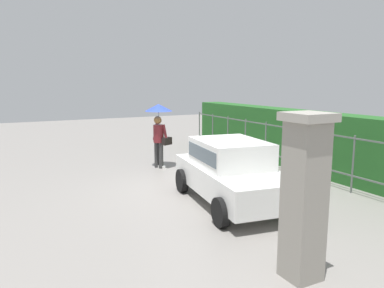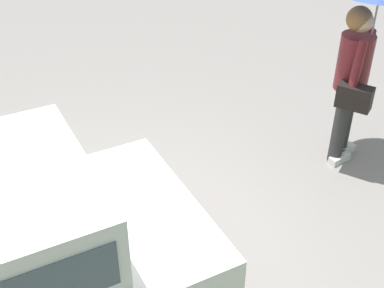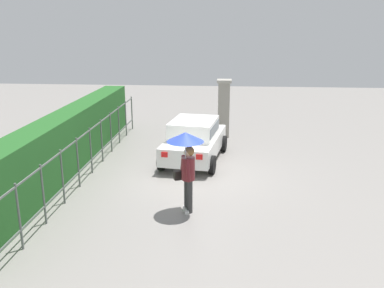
# 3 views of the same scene
# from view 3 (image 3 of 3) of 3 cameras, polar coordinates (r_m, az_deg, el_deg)

# --- Properties ---
(ground_plane) EXTENTS (40.00, 40.00, 0.00)m
(ground_plane) POSITION_cam_3_polar(r_m,az_deg,el_deg) (13.09, 0.74, -4.41)
(ground_plane) COLOR gray
(car) EXTENTS (3.91, 2.27, 1.48)m
(car) POSITION_cam_3_polar(r_m,az_deg,el_deg) (14.33, 0.33, 0.80)
(car) COLOR white
(car) RESTS_ON ground
(pedestrian) EXTENTS (0.91, 0.91, 2.11)m
(pedestrian) POSITION_cam_3_polar(r_m,az_deg,el_deg) (10.12, -0.79, -1.41)
(pedestrian) COLOR #333333
(pedestrian) RESTS_ON ground
(gate_pillar) EXTENTS (0.60, 0.60, 2.42)m
(gate_pillar) POSITION_cam_3_polar(r_m,az_deg,el_deg) (17.45, 4.41, 5.01)
(gate_pillar) COLOR gray
(gate_pillar) RESTS_ON ground
(fence_section) EXTENTS (11.83, 0.05, 1.50)m
(fence_section) POSITION_cam_3_polar(r_m,az_deg,el_deg) (13.45, -13.81, -0.61)
(fence_section) COLOR #59605B
(fence_section) RESTS_ON ground
(hedge_row) EXTENTS (12.78, 0.90, 1.90)m
(hedge_row) POSITION_cam_3_polar(r_m,az_deg,el_deg) (13.71, -17.23, -0.02)
(hedge_row) COLOR #235B23
(hedge_row) RESTS_ON ground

